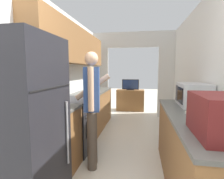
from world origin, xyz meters
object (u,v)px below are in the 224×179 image
book_stack (200,112)px  refrigerator (23,126)px  microwave (193,95)px  person (92,106)px  suitcase (224,116)px  tv_cabinet (130,100)px  television (130,85)px  range_oven (74,124)px

book_stack → refrigerator: bearing=-164.1°
microwave → refrigerator: bearing=-149.6°
person → suitcase: bearing=-137.3°
tv_cabinet → television: bearing=-90.0°
person → tv_cabinet: person is taller
refrigerator → microwave: refrigerator is taller
tv_cabinet → suitcase: bearing=-77.7°
microwave → range_oven: bearing=172.1°
range_oven → television: bearing=75.9°
range_oven → tv_cabinet: range_oven is taller
range_oven → person: 0.80m
range_oven → suitcase: 2.36m
microwave → book_stack: (-0.08, -0.58, -0.10)m
refrigerator → person: bearing=62.6°
person → book_stack: 1.37m
book_stack → television: bearing=104.4°
book_stack → suitcase: bearing=-91.5°
refrigerator → microwave: (1.85, 1.08, 0.19)m
person → television: person is taller
range_oven → book_stack: 2.04m
microwave → television: (-1.09, 3.37, -0.17)m
television → suitcase: bearing=-77.6°
microwave → book_stack: size_ratio=1.95×
person → tv_cabinet: 3.69m
book_stack → person: bearing=164.7°
tv_cabinet → microwave: bearing=-72.3°
suitcase → person: bearing=144.1°
book_stack → tv_cabinet: size_ratio=0.30×
suitcase → microwave: 1.17m
refrigerator → suitcase: refrigerator is taller
person → microwave: bearing=-92.5°
person → tv_cabinet: size_ratio=1.77×
range_oven → tv_cabinet: 3.26m
person → television: bearing=-16.3°
microwave → television: 3.55m
television → tv_cabinet: bearing=90.0°
refrigerator → suitcase: bearing=-2.6°
suitcase → tv_cabinet: suitcase is taller
suitcase → television: 4.65m
refrigerator → book_stack: bearing=15.9°
microwave → tv_cabinet: (-1.09, 3.42, -0.70)m
book_stack → television: 4.08m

